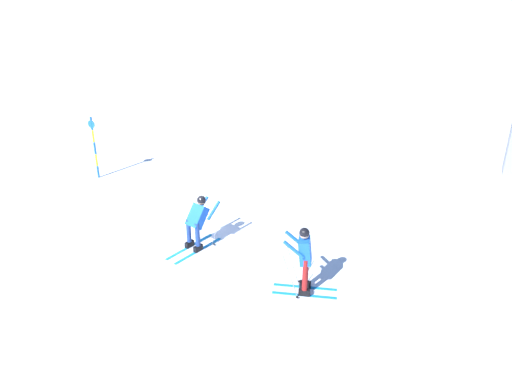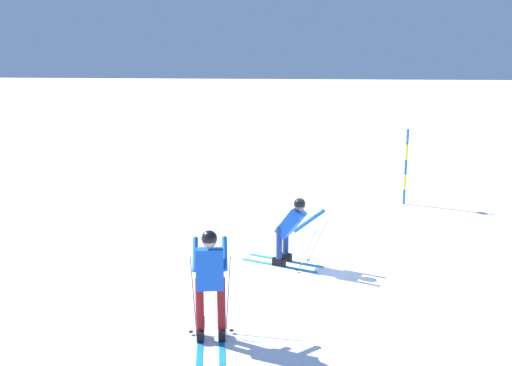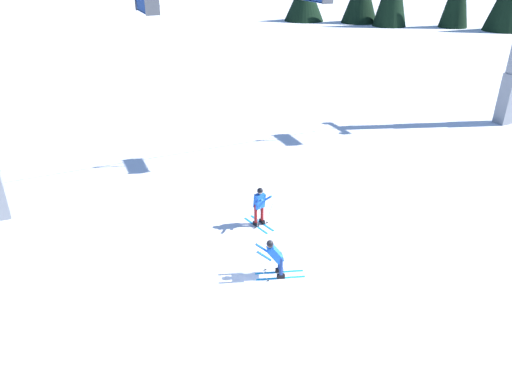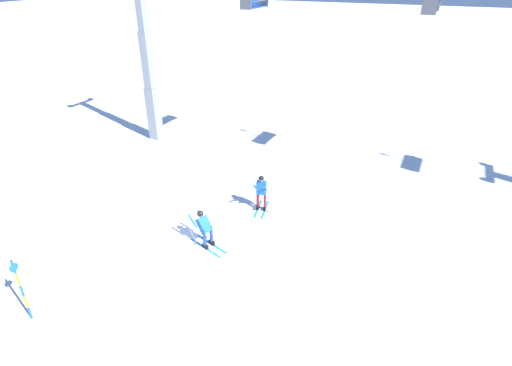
{
  "view_description": "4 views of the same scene",
  "coord_description": "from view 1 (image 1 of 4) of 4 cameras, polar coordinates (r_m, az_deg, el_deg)",
  "views": [
    {
      "loc": [
        11.26,
        6.65,
        7.5
      ],
      "look_at": [
        0.8,
        2.47,
        2.41
      ],
      "focal_mm": 35.78,
      "sensor_mm": 36.0,
      "label": 1
    },
    {
      "loc": [
        -0.57,
        11.49,
        4.22
      ],
      "look_at": [
        0.84,
        2.75,
        2.25
      ],
      "focal_mm": 38.07,
      "sensor_mm": 36.0,
      "label": 2
    },
    {
      "loc": [
        -5.66,
        -11.41,
        10.42
      ],
      "look_at": [
        0.39,
        2.11,
        2.99
      ],
      "focal_mm": 33.03,
      "sensor_mm": 36.0,
      "label": 3
    },
    {
      "loc": [
        7.87,
        -10.31,
        9.74
      ],
      "look_at": [
        1.18,
        3.74,
        1.43
      ],
      "focal_mm": 28.25,
      "sensor_mm": 36.0,
      "label": 4
    }
  ],
  "objects": [
    {
      "name": "trail_marker_pole",
      "position": [
        19.1,
        -17.61,
        3.98
      ],
      "size": [
        0.07,
        0.28,
        2.29
      ],
      "color": "blue",
      "rests_on": "ground_plane"
    },
    {
      "name": "skier_carving_main",
      "position": [
        14.06,
        -6.53,
        -3.98
      ],
      "size": [
        1.85,
        1.07,
        1.65
      ],
      "color": "#198CCC",
      "rests_on": "ground_plane"
    },
    {
      "name": "ground_plane",
      "position": [
        15.07,
        -7.63,
        -5.76
      ],
      "size": [
        260.0,
        260.0,
        0.0
      ],
      "primitive_type": "plane",
      "color": "white"
    },
    {
      "name": "skier_distant_downhill",
      "position": [
        12.13,
        5.42,
        -8.03
      ],
      "size": [
        0.83,
        1.61,
        1.78
      ],
      "color": "#198CCC",
      "rests_on": "ground_plane"
    }
  ]
}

